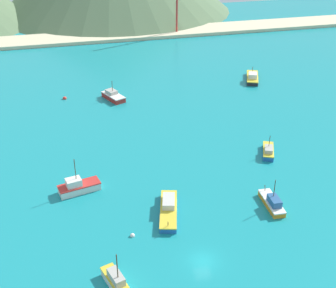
{
  "coord_description": "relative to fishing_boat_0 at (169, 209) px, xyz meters",
  "views": [
    {
      "loc": [
        -17.24,
        -47.07,
        47.71
      ],
      "look_at": [
        2.98,
        33.1,
        1.62
      ],
      "focal_mm": 48.13,
      "sensor_mm": 36.0,
      "label": 1
    }
  ],
  "objects": [
    {
      "name": "fishing_boat_7",
      "position": [
        -10.79,
        -15.33,
        0.15
      ],
      "size": [
        4.49,
        9.23,
        6.52
      ],
      "color": "silver",
      "rests_on": "ground"
    },
    {
      "name": "buoy_1",
      "position": [
        -14.81,
        53.97,
        -0.61
      ],
      "size": [
        1.03,
        1.03,
        1.03
      ],
      "color": "red",
      "rests_on": "ground"
    },
    {
      "name": "fishing_boat_10",
      "position": [
        -14.42,
        10.15,
        0.25
      ],
      "size": [
        8.0,
        4.4,
        6.93
      ],
      "color": "silver",
      "rests_on": "ground"
    },
    {
      "name": "ground",
      "position": [
        2.12,
        17.48,
        -1.04
      ],
      "size": [
        260.0,
        280.0,
        0.5
      ],
      "color": "teal"
    },
    {
      "name": "buoy_2",
      "position": [
        -7.07,
        -4.46,
        -0.66
      ],
      "size": [
        0.75,
        0.75,
        0.75
      ],
      "color": "silver",
      "rests_on": "ground"
    },
    {
      "name": "beach_strip",
      "position": [
        2.12,
        109.37,
        -0.19
      ],
      "size": [
        247.0,
        14.39,
        1.2
      ],
      "primitive_type": "cube",
      "color": "beige",
      "rests_on": "ground"
    },
    {
      "name": "fishing_boat_5",
      "position": [
        -2.3,
        50.67,
        0.11
      ],
      "size": [
        5.79,
        8.11,
        5.21
      ],
      "color": "red",
      "rests_on": "ground"
    },
    {
      "name": "fishing_boat_0",
      "position": [
        0.0,
        0.0,
        0.0
      ],
      "size": [
        5.52,
        11.02,
        2.18
      ],
      "color": "#1E5BA8",
      "rests_on": "ground"
    },
    {
      "name": "fishing_boat_12",
      "position": [
        25.04,
        14.08,
        -0.02
      ],
      "size": [
        4.73,
        6.96,
        4.45
      ],
      "color": "#1E5BA8",
      "rests_on": "ground"
    },
    {
      "name": "fishing_boat_4",
      "position": [
        39.06,
        54.56,
        0.08
      ],
      "size": [
        6.91,
        10.62,
        2.53
      ],
      "color": "#232328",
      "rests_on": "ground"
    },
    {
      "name": "fishing_boat_9",
      "position": [
        17.89,
        -2.74,
        0.05
      ],
      "size": [
        2.56,
        7.47,
        5.54
      ],
      "color": "orange",
      "rests_on": "ground"
    }
  ]
}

